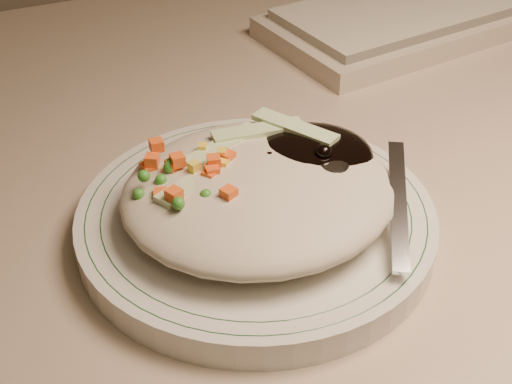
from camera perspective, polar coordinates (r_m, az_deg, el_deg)
name	(u,v)px	position (r m, az deg, el deg)	size (l,w,h in m)	color
desk	(232,280)	(0.77, -1.93, -7.02)	(1.40, 0.70, 0.74)	tan
plate	(256,221)	(0.51, 0.00, -2.36)	(0.25, 0.25, 0.02)	silver
plate_rim	(256,210)	(0.50, 0.00, -1.47)	(0.24, 0.24, 0.00)	#144723
meal	(262,185)	(0.49, 0.49, 0.60)	(0.21, 0.19, 0.05)	#B3A891
keyboard	(455,5)	(0.89, 15.64, 14.20)	(0.48, 0.22, 0.03)	#B4A893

